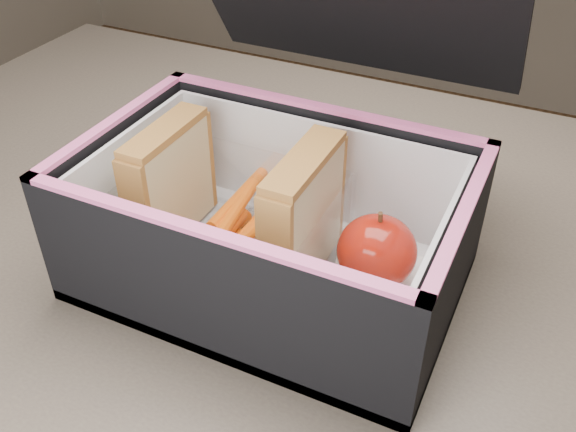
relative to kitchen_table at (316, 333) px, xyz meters
name	(u,v)px	position (x,y,z in m)	size (l,w,h in m)	color
kitchen_table	(316,333)	(0.00, 0.00, 0.00)	(1.20, 0.80, 0.75)	brown
lunch_bag	(275,212)	(-0.03, -0.03, 0.16)	(0.31, 0.32, 0.29)	black
plastic_tub	(235,219)	(-0.07, -0.03, 0.14)	(0.18, 0.13, 0.07)	white
sandwich_left	(170,182)	(-0.13, -0.03, 0.16)	(0.03, 0.10, 0.11)	tan
sandwich_right	(303,217)	(0.00, -0.03, 0.16)	(0.03, 0.10, 0.11)	tan
carrot_sticks	(232,235)	(-0.07, -0.03, 0.12)	(0.05, 0.17, 0.03)	#EC5400
paper_napkin	(378,285)	(0.06, -0.02, 0.11)	(0.08, 0.08, 0.01)	white
red_apple	(377,251)	(0.06, -0.02, 0.14)	(0.07, 0.07, 0.07)	maroon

